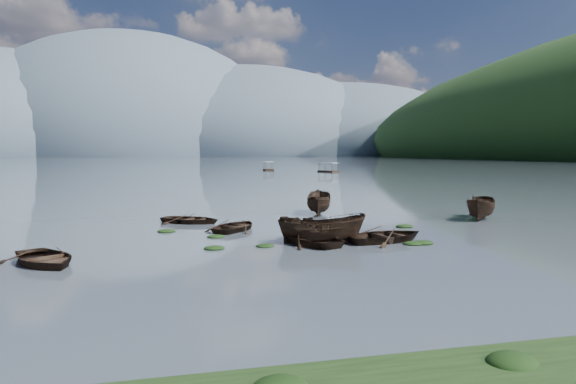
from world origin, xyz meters
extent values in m
plane|color=#48515A|center=(0.00, 0.00, 0.00)|extent=(2400.00, 2400.00, 0.00)
ellipsoid|color=#475666|center=(-260.00, 900.00, 0.00)|extent=(520.00, 520.00, 280.00)
ellipsoid|color=#475666|center=(-60.00, 900.00, 0.00)|extent=(520.00, 520.00, 340.00)
ellipsoid|color=#475666|center=(140.00, 900.00, 0.00)|extent=(520.00, 520.00, 260.00)
ellipsoid|color=#475666|center=(320.00, 900.00, 0.00)|extent=(520.00, 520.00, 220.00)
imported|color=black|center=(-12.92, 1.66, 0.00)|extent=(4.64, 5.09, 0.86)
imported|color=black|center=(-3.89, 9.21, 0.00)|extent=(4.62, 4.90, 0.83)
imported|color=black|center=(-0.25, 3.68, 0.00)|extent=(4.75, 2.71, 1.73)
imported|color=black|center=(-0.94, 3.89, 0.00)|extent=(4.56, 5.35, 0.94)
imported|color=black|center=(3.20, 3.44, 0.00)|extent=(5.21, 4.27, 0.94)
imported|color=black|center=(13.41, 10.16, 0.00)|extent=(4.45, 4.75, 1.83)
imported|color=black|center=(-6.36, 13.00, 0.00)|extent=(4.97, 4.65, 0.84)
imported|color=black|center=(3.31, 15.88, 0.00)|extent=(3.32, 5.19, 1.88)
ellipsoid|color=black|center=(-5.74, 3.35, 0.00)|extent=(1.01, 0.83, 0.22)
ellipsoid|color=black|center=(-3.26, 3.39, 0.00)|extent=(0.92, 0.74, 0.20)
ellipsoid|color=black|center=(4.65, 2.22, 0.00)|extent=(1.12, 0.89, 0.24)
ellipsoid|color=black|center=(0.38, 7.36, 0.00)|extent=(0.84, 0.71, 0.19)
ellipsoid|color=black|center=(4.12, 2.20, 0.00)|extent=(1.08, 0.85, 0.22)
ellipsoid|color=black|center=(-7.93, 9.37, 0.00)|extent=(1.06, 0.85, 0.22)
ellipsoid|color=black|center=(-5.32, 6.76, 0.00)|extent=(0.98, 0.81, 0.20)
ellipsoid|color=black|center=(6.43, 7.86, 0.00)|extent=(1.10, 0.88, 0.24)
camera|label=1|loc=(-8.06, -21.07, 4.59)|focal=32.00mm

